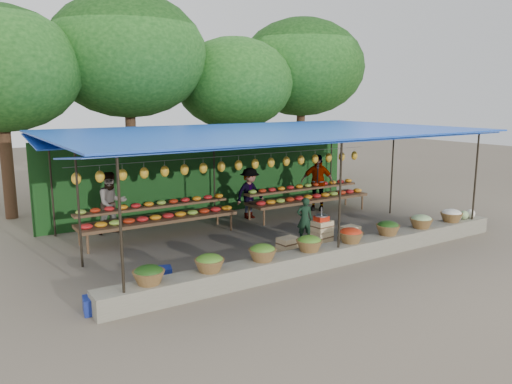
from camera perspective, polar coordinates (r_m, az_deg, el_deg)
ground at (r=13.48m, az=1.07°, el=-4.93°), size 60.00×60.00×0.00m
stone_curb at (r=11.34m, az=8.86°, el=-7.05°), size 10.60×0.55×0.40m
stall_canopy at (r=13.07m, az=0.96°, el=6.52°), size 10.80×6.60×2.82m
produce_baskets at (r=11.17m, az=8.52°, el=-5.36°), size 8.98×0.58×0.34m
netting_backdrop at (r=15.88m, az=-5.22°, el=2.03°), size 10.60×0.06×2.50m
tree_row at (r=18.60m, az=-8.29°, el=13.89°), size 16.51×5.50×7.12m
fruit_table_left at (r=13.38m, az=-11.11°, el=-2.57°), size 4.21×0.95×0.93m
fruit_table_right at (r=15.85m, az=5.93°, el=-0.37°), size 4.21×0.95×0.93m
crate_counter at (r=12.03m, az=7.43°, el=-5.42°), size 2.38×0.38×0.77m
weighing_scale at (r=11.89m, az=7.49°, el=-2.93°), size 0.32×0.32×0.33m
vendor_seated at (r=12.86m, az=5.58°, el=-3.11°), size 0.49×0.42×1.14m
customer_left at (r=13.95m, az=-16.16°, el=-1.24°), size 0.88×0.72×1.70m
customer_mid at (r=15.17m, az=-0.71°, el=-0.14°), size 1.08×0.72×1.56m
customer_right at (r=16.43m, az=7.02°, el=1.11°), size 1.08×1.07×1.84m
blue_crate_front at (r=9.19m, az=-17.61°, el=-12.12°), size 0.53×0.42×0.29m
blue_crate_back at (r=10.33m, az=-10.94°, el=-9.26°), size 0.55×0.46×0.28m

